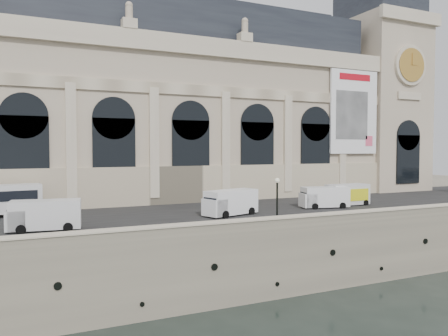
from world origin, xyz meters
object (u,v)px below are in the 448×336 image
object	(u,v)px
van_a	(41,215)
van_c	(322,197)
box_truck	(345,195)
lamp_right	(277,203)
van_b	(229,203)

from	to	relation	value
van_a	van_c	size ratio (longest dim) A/B	1.03
box_truck	lamp_right	size ratio (longest dim) A/B	1.50
box_truck	lamp_right	bearing A→B (deg)	-149.58
van_b	van_a	bearing A→B (deg)	-176.97
van_a	box_truck	xyz separation A→B (m)	(35.68, 2.42, -0.01)
van_b	lamp_right	world-z (taller)	lamp_right
van_c	lamp_right	size ratio (longest dim) A/B	1.35
van_b	box_truck	distance (m)	17.05
box_truck	lamp_right	distance (m)	18.16
van_b	lamp_right	distance (m)	7.92
van_c	lamp_right	distance (m)	14.52
van_c	lamp_right	bearing A→B (deg)	-143.58
van_b	lamp_right	size ratio (longest dim) A/B	1.47
van_b	box_truck	xyz separation A→B (m)	(16.99, 1.43, -0.05)
van_a	lamp_right	world-z (taller)	lamp_right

